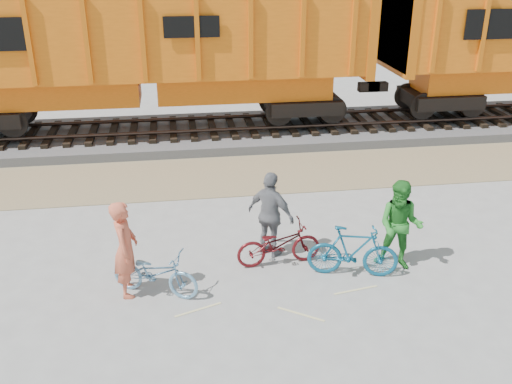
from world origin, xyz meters
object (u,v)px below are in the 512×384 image
bicycle_blue (155,273)px  person_solo (125,249)px  hopper_car_center (146,48)px  bicycle_teal (353,251)px  person_man (400,225)px  bicycle_maroon (279,244)px  person_woman (271,215)px

bicycle_blue → person_solo: bearing=103.5°
hopper_car_center → bicycle_teal: size_ratio=7.89×
person_solo → person_man: 5.32m
hopper_car_center → bicycle_maroon: size_ratio=8.07×
hopper_car_center → person_man: bearing=-60.2°
person_solo → person_woman: 3.05m
bicycle_blue → person_woman: bearing=-39.7°
hopper_car_center → bicycle_maroon: (2.72, -8.42, -2.55)m
hopper_car_center → bicycle_blue: (0.25, -9.15, -2.56)m
person_solo → person_woman: size_ratio=1.01×
person_solo → person_man: person_solo is taller
person_woman → bicycle_maroon: bearing=147.4°
hopper_car_center → person_solo: hopper_car_center is taller
bicycle_blue → bicycle_teal: 3.82m
hopper_car_center → person_man: size_ratio=7.54×
bicycle_teal → person_woman: bearing=68.8°
person_man → person_woman: 2.59m
hopper_car_center → bicycle_teal: 10.24m
bicycle_teal → bicycle_maroon: bearing=79.1°
bicycle_blue → person_woman: person_woman is taller
bicycle_teal → bicycle_maroon: bicycle_teal is taller
person_woman → bicycle_blue: bearing=68.8°
bicycle_blue → person_man: bearing=-61.7°
hopper_car_center → person_woman: 8.69m
bicycle_maroon → person_woman: (-0.10, 0.40, 0.47)m
hopper_car_center → person_woman: bearing=-71.9°
bicycle_maroon → person_man: (2.35, -0.44, 0.47)m
person_solo → bicycle_teal: bearing=-87.5°
hopper_car_center → bicycle_blue: size_ratio=8.20×
bicycle_teal → person_solo: 4.34m
bicycle_maroon → bicycle_teal: bearing=-120.4°
hopper_car_center → bicycle_maroon: bearing=-72.1°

